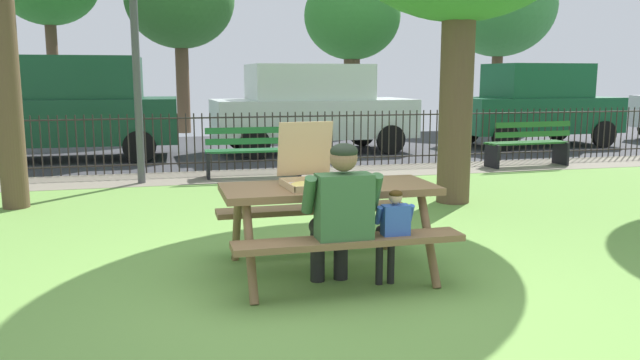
% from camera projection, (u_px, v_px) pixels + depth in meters
% --- Properties ---
extents(ground, '(28.00, 10.71, 0.02)m').
position_uv_depth(ground, '(294.00, 249.00, 6.19)').
color(ground, '#6FA047').
extents(cobblestone_walkway, '(28.00, 1.40, 0.01)m').
position_uv_depth(cobblestone_walkway, '(239.00, 176.00, 10.64)').
color(cobblestone_walkway, gray).
extents(street_asphalt, '(28.00, 6.70, 0.01)m').
position_uv_depth(street_asphalt, '(219.00, 150.00, 14.52)').
color(street_asphalt, '#38383D').
extents(picnic_table_foreground, '(1.82, 1.50, 0.79)m').
position_uv_depth(picnic_table_foreground, '(329.00, 205.00, 5.30)').
color(picnic_table_foreground, brown).
rests_on(picnic_table_foreground, ground).
extents(pizza_box_open, '(0.52, 0.58, 0.53)m').
position_uv_depth(pizza_box_open, '(311.00, 174.00, 5.23)').
color(pizza_box_open, tan).
rests_on(pizza_box_open, picnic_table_foreground).
extents(pizza_slice_on_table, '(0.23, 0.21, 0.02)m').
position_uv_depth(pizza_slice_on_table, '(348.00, 182.00, 5.40)').
color(pizza_slice_on_table, '#E9C24B').
rests_on(pizza_slice_on_table, picnic_table_foreground).
extents(adult_at_table, '(0.61, 0.59, 1.19)m').
position_uv_depth(adult_at_table, '(340.00, 211.00, 4.80)').
color(adult_at_table, black).
rests_on(adult_at_table, ground).
extents(child_at_table, '(0.31, 0.30, 0.82)m').
position_uv_depth(child_at_table, '(392.00, 228.00, 4.89)').
color(child_at_table, black).
rests_on(child_at_table, ground).
extents(iron_fence_streetside, '(22.92, 0.03, 1.04)m').
position_uv_depth(iron_fence_streetside, '(234.00, 141.00, 11.23)').
color(iron_fence_streetside, '#2D2823').
rests_on(iron_fence_streetside, ground).
extents(park_bench_center, '(1.61, 0.50, 0.85)m').
position_uv_depth(park_bench_center, '(253.00, 152.00, 10.50)').
color(park_bench_center, '#236635').
rests_on(park_bench_center, ground).
extents(park_bench_right, '(1.62, 0.56, 0.85)m').
position_uv_depth(park_bench_right, '(528.00, 144.00, 11.73)').
color(park_bench_right, '#266428').
rests_on(park_bench_right, ground).
extents(lamp_post_walkway, '(0.28, 0.28, 4.51)m').
position_uv_depth(lamp_post_walkway, '(134.00, 7.00, 9.49)').
color(lamp_post_walkway, '#4C4C51').
rests_on(lamp_post_walkway, ground).
extents(parked_car_center, '(4.63, 2.02, 2.08)m').
position_uv_depth(parked_car_center, '(60.00, 106.00, 12.58)').
color(parked_car_center, '#16492E').
rests_on(parked_car_center, ground).
extents(parked_car_right, '(4.48, 2.07, 1.94)m').
position_uv_depth(parked_car_right, '(312.00, 107.00, 13.83)').
color(parked_car_right, silver).
rests_on(parked_car_right, ground).
extents(parked_car_far_right, '(3.95, 1.92, 1.98)m').
position_uv_depth(parked_car_far_right, '(535.00, 104.00, 15.16)').
color(parked_car_far_right, '#145430').
rests_on(parked_car_far_right, ground).
extents(far_tree_center, '(3.18, 3.18, 5.34)m').
position_uv_depth(far_tree_center, '(180.00, 0.00, 18.19)').
color(far_tree_center, brown).
rests_on(far_tree_center, ground).
extents(far_tree_midright, '(3.01, 3.01, 4.90)m').
position_uv_depth(far_tree_midright, '(352.00, 18.00, 19.50)').
color(far_tree_midright, brown).
rests_on(far_tree_midright, ground).
extents(far_tree_right, '(3.68, 3.68, 5.64)m').
position_uv_depth(far_tree_right, '(500.00, 7.00, 20.63)').
color(far_tree_right, brown).
rests_on(far_tree_right, ground).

